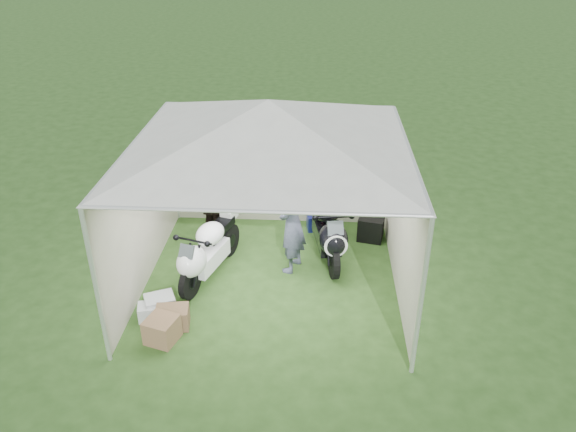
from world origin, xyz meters
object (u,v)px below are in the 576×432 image
object	(u,v)px
equipment_box	(371,229)
crate_1	(162,330)
crate_0	(160,304)
crate_2	(150,312)
person_blue_jacket	(292,223)
crate_3	(173,317)
canopy_tent	(269,128)
person_dark_jacket	(215,199)
paddock_stand	(318,222)
motorcycle_black	(328,227)
motorcycle_white	(207,250)

from	to	relation	value
equipment_box	crate_1	xyz separation A→B (m)	(-3.09, -2.94, -0.04)
crate_0	crate_2	world-z (taller)	crate_0
crate_1	person_blue_jacket	bearing A→B (deg)	48.13
equipment_box	crate_3	world-z (taller)	equipment_box
crate_1	crate_2	size ratio (longest dim) A/B	1.26
canopy_tent	person_dark_jacket	bearing A→B (deg)	133.37
canopy_tent	person_dark_jacket	size ratio (longest dim) A/B	3.34
person_dark_jacket	person_blue_jacket	xyz separation A→B (m)	(1.40, -0.83, 0.01)
crate_1	crate_2	distance (m)	0.56
crate_2	crate_3	distance (m)	0.42
crate_0	crate_1	xyz separation A→B (m)	(0.19, -0.61, 0.04)
canopy_tent	person_blue_jacket	bearing A→B (deg)	43.15
crate_0	crate_2	bearing A→B (deg)	-129.84
canopy_tent	crate_3	size ratio (longest dim) A/B	12.21
paddock_stand	person_blue_jacket	distance (m)	1.58
paddock_stand	person_blue_jacket	world-z (taller)	person_blue_jacket
motorcycle_black	crate_1	bearing A→B (deg)	-144.46
canopy_tent	equipment_box	world-z (taller)	canopy_tent
person_dark_jacket	crate_2	distance (m)	2.47
equipment_box	person_blue_jacket	bearing A→B (deg)	-143.10
equipment_box	crate_2	xyz separation A→B (m)	(-3.40, -2.48, -0.10)
motorcycle_white	crate_3	size ratio (longest dim) A/B	4.00
motorcycle_black	equipment_box	world-z (taller)	motorcycle_black
person_blue_jacket	motorcycle_black	bearing A→B (deg)	144.36
canopy_tent	crate_1	bearing A→B (deg)	-130.83
person_dark_jacket	person_blue_jacket	bearing A→B (deg)	169.96
person_blue_jacket	crate_3	size ratio (longest dim) A/B	3.72
crate_0	crate_3	distance (m)	0.40
crate_3	crate_0	bearing A→B (deg)	130.73
motorcycle_black	crate_1	xyz separation A→B (m)	(-2.29, -2.32, -0.40)
equipment_box	crate_3	xyz separation A→B (m)	(-3.01, -2.64, -0.07)
motorcycle_black	paddock_stand	bearing A→B (deg)	90.00
canopy_tent	person_blue_jacket	world-z (taller)	canopy_tent
crate_0	person_dark_jacket	bearing A→B (deg)	76.69
motorcycle_black	person_blue_jacket	bearing A→B (deg)	-154.78
person_blue_jacket	crate_2	xyz separation A→B (m)	(-2.03, -1.45, -0.74)
motorcycle_white	equipment_box	bearing A→B (deg)	44.35
person_blue_jacket	crate_0	bearing A→B (deg)	-36.25
person_dark_jacket	canopy_tent	bearing A→B (deg)	154.01
motorcycle_white	paddock_stand	size ratio (longest dim) A/B	4.58
canopy_tent	crate_3	bearing A→B (deg)	-135.25
motorcycle_white	canopy_tent	bearing A→B (deg)	20.07
motorcycle_black	crate_2	bearing A→B (deg)	-154.32
motorcycle_black	crate_3	xyz separation A→B (m)	(-2.22, -2.01, -0.42)
canopy_tent	paddock_stand	size ratio (longest dim) A/B	13.98
paddock_stand	motorcycle_black	bearing A→B (deg)	-80.23
motorcycle_white	person_dark_jacket	size ratio (longest dim) A/B	1.09
paddock_stand	crate_0	size ratio (longest dim) A/B	0.96
equipment_box	motorcycle_white	bearing A→B (deg)	-153.11
motorcycle_black	crate_1	distance (m)	3.28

